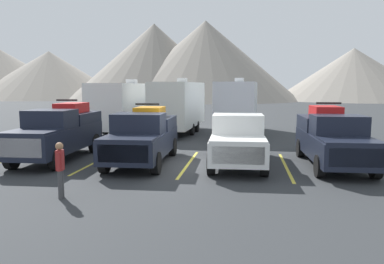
{
  "coord_description": "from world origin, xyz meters",
  "views": [
    {
      "loc": [
        2.3,
        -14.76,
        3.2
      ],
      "look_at": [
        0.0,
        1.52,
        1.2
      ],
      "focal_mm": 35.61,
      "sensor_mm": 36.0,
      "label": 1
    }
  ],
  "objects_px": {
    "pickup_truck_c": "(237,138)",
    "pickup_truck_d": "(332,137)",
    "pickup_truck_a": "(59,132)",
    "pickup_truck_b": "(143,136)",
    "camper_trailer_a": "(126,105)",
    "camper_trailer_b": "(179,104)",
    "person_b": "(60,166)",
    "camper_trailer_c": "(238,104)"
  },
  "relations": [
    {
      "from": "pickup_truck_c",
      "to": "pickup_truck_d",
      "type": "distance_m",
      "value": 3.8
    },
    {
      "from": "pickup_truck_c",
      "to": "pickup_truck_d",
      "type": "bearing_deg",
      "value": 3.12
    },
    {
      "from": "pickup_truck_b",
      "to": "pickup_truck_c",
      "type": "bearing_deg",
      "value": 4.71
    },
    {
      "from": "camper_trailer_b",
      "to": "person_b",
      "type": "height_order",
      "value": "camper_trailer_b"
    },
    {
      "from": "camper_trailer_a",
      "to": "pickup_truck_a",
      "type": "bearing_deg",
      "value": -90.48
    },
    {
      "from": "pickup_truck_d",
      "to": "person_b",
      "type": "height_order",
      "value": "pickup_truck_d"
    },
    {
      "from": "pickup_truck_b",
      "to": "camper_trailer_c",
      "type": "xyz_separation_m",
      "value": [
        3.68,
        10.44,
        0.84
      ]
    },
    {
      "from": "camper_trailer_a",
      "to": "camper_trailer_c",
      "type": "relative_size",
      "value": 1.01
    },
    {
      "from": "camper_trailer_a",
      "to": "pickup_truck_b",
      "type": "bearing_deg",
      "value": -68.37
    },
    {
      "from": "camper_trailer_a",
      "to": "person_b",
      "type": "distance_m",
      "value": 15.12
    },
    {
      "from": "camper_trailer_a",
      "to": "person_b",
      "type": "xyz_separation_m",
      "value": [
        2.79,
        -14.83,
        -1.0
      ]
    },
    {
      "from": "camper_trailer_a",
      "to": "camper_trailer_b",
      "type": "height_order",
      "value": "camper_trailer_b"
    },
    {
      "from": "pickup_truck_d",
      "to": "person_b",
      "type": "relative_size",
      "value": 3.61
    },
    {
      "from": "pickup_truck_a",
      "to": "camper_trailer_b",
      "type": "distance_m",
      "value": 10.39
    },
    {
      "from": "pickup_truck_d",
      "to": "camper_trailer_c",
      "type": "distance_m",
      "value": 10.72
    },
    {
      "from": "pickup_truck_c",
      "to": "pickup_truck_b",
      "type": "bearing_deg",
      "value": -175.29
    },
    {
      "from": "pickup_truck_a",
      "to": "pickup_truck_b",
      "type": "bearing_deg",
      "value": -3.54
    },
    {
      "from": "pickup_truck_c",
      "to": "camper_trailer_b",
      "type": "xyz_separation_m",
      "value": [
        -4.15,
        9.63,
        0.88
      ]
    },
    {
      "from": "pickup_truck_b",
      "to": "camper_trailer_c",
      "type": "bearing_deg",
      "value": 70.57
    },
    {
      "from": "pickup_truck_b",
      "to": "camper_trailer_c",
      "type": "height_order",
      "value": "camper_trailer_c"
    },
    {
      "from": "camper_trailer_b",
      "to": "person_b",
      "type": "xyz_separation_m",
      "value": [
        -0.73,
        -15.27,
        -1.04
      ]
    },
    {
      "from": "camper_trailer_b",
      "to": "camper_trailer_c",
      "type": "bearing_deg",
      "value": 7.12
    },
    {
      "from": "pickup_truck_c",
      "to": "camper_trailer_c",
      "type": "distance_m",
      "value": 10.16
    },
    {
      "from": "person_b",
      "to": "pickup_truck_c",
      "type": "bearing_deg",
      "value": 49.13
    },
    {
      "from": "pickup_truck_a",
      "to": "pickup_truck_b",
      "type": "relative_size",
      "value": 1.05
    },
    {
      "from": "pickup_truck_d",
      "to": "camper_trailer_c",
      "type": "relative_size",
      "value": 0.65
    },
    {
      "from": "camper_trailer_a",
      "to": "camper_trailer_b",
      "type": "distance_m",
      "value": 3.55
    },
    {
      "from": "pickup_truck_a",
      "to": "camper_trailer_a",
      "type": "height_order",
      "value": "camper_trailer_a"
    },
    {
      "from": "pickup_truck_a",
      "to": "pickup_truck_d",
      "type": "bearing_deg",
      "value": 1.44
    },
    {
      "from": "camper_trailer_a",
      "to": "camper_trailer_b",
      "type": "bearing_deg",
      "value": 7.06
    },
    {
      "from": "pickup_truck_c",
      "to": "camper_trailer_b",
      "type": "distance_m",
      "value": 10.52
    },
    {
      "from": "pickup_truck_d",
      "to": "person_b",
      "type": "bearing_deg",
      "value": -146.01
    },
    {
      "from": "pickup_truck_a",
      "to": "person_b",
      "type": "distance_m",
      "value": 6.26
    },
    {
      "from": "pickup_truck_b",
      "to": "camper_trailer_a",
      "type": "distance_m",
      "value": 10.26
    },
    {
      "from": "pickup_truck_c",
      "to": "person_b",
      "type": "distance_m",
      "value": 7.46
    },
    {
      "from": "pickup_truck_c",
      "to": "camper_trailer_a",
      "type": "xyz_separation_m",
      "value": [
        -7.67,
        9.19,
        0.84
      ]
    },
    {
      "from": "pickup_truck_c",
      "to": "pickup_truck_d",
      "type": "xyz_separation_m",
      "value": [
        3.79,
        0.21,
        0.06
      ]
    },
    {
      "from": "pickup_truck_d",
      "to": "camper_trailer_c",
      "type": "height_order",
      "value": "camper_trailer_c"
    },
    {
      "from": "camper_trailer_c",
      "to": "person_b",
      "type": "bearing_deg",
      "value": -106.48
    },
    {
      "from": "pickup_truck_b",
      "to": "camper_trailer_a",
      "type": "height_order",
      "value": "camper_trailer_a"
    },
    {
      "from": "camper_trailer_b",
      "to": "camper_trailer_a",
      "type": "bearing_deg",
      "value": -172.94
    },
    {
      "from": "camper_trailer_c",
      "to": "person_b",
      "type": "height_order",
      "value": "camper_trailer_c"
    }
  ]
}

